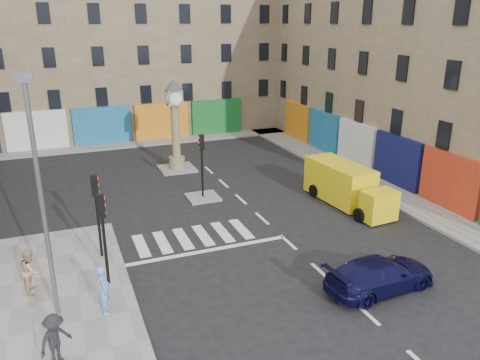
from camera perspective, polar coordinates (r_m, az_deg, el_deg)
ground at (r=21.50m, az=7.13°, el=-8.66°), size 120.00×120.00×0.00m
sidewalk_left at (r=17.66m, az=-23.87°, el=-16.74°), size 7.00×16.00×0.15m
sidewalk_right at (r=33.65m, az=12.05°, el=1.52°), size 2.60×30.00×0.15m
sidewalk_far at (r=40.38m, az=-13.33°, el=4.32°), size 32.00×2.40×0.15m
island_near at (r=27.51m, az=-4.54°, el=-2.10°), size 1.80×1.80×0.12m
island_far at (r=32.98m, az=-7.66°, el=1.39°), size 2.40×2.40×0.12m
building_right at (r=36.17m, az=21.60°, el=14.64°), size 10.00×30.00×16.00m
building_far at (r=44.94m, az=-15.38°, el=16.50°), size 32.00×10.00×17.00m
traffic_light_left_near at (r=18.34m, az=-16.38°, el=-5.29°), size 0.28×0.22×3.70m
traffic_light_left_far at (r=20.56m, az=-17.09°, el=-2.70°), size 0.28×0.22×3.70m
traffic_light_island at (r=26.71m, az=-4.68°, el=2.97°), size 0.28×0.22×3.70m
lamp_post at (r=16.23m, az=-23.20°, el=-1.01°), size 0.50×0.25×8.30m
clock_pillar at (r=32.11m, az=-7.93°, el=7.33°), size 1.20×1.20×6.10m
navy_sedan at (r=19.07m, az=16.72°, el=-10.95°), size 4.69×2.20×1.32m
yellow_van at (r=26.90m, az=12.79°, el=-0.66°), size 2.44×6.22×2.22m
pedestrian_blue at (r=17.30m, az=-16.25°, el=-12.69°), size 0.48×0.69×1.81m
pedestrian_tan at (r=19.51m, az=-24.16°, el=-10.04°), size 0.74×0.90×1.71m
pedestrian_dark at (r=15.56m, az=-21.60°, el=-17.60°), size 1.22×1.14×1.65m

